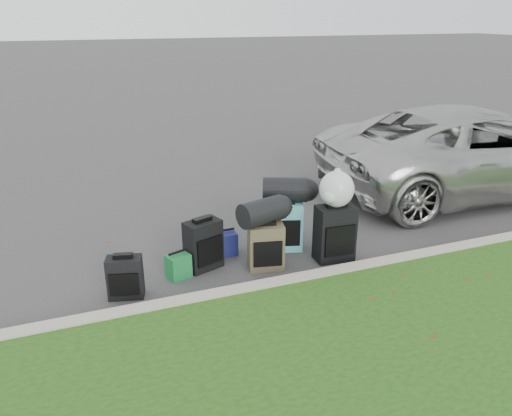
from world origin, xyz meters
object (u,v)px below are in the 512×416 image
object	(u,v)px
suitcase_large_black_left	(203,245)
tote_navy	(225,244)
suv	(475,150)
suitcase_olive	(266,247)
suitcase_small_black	(125,277)
suitcase_teal	(285,226)
tote_green	(178,266)
suitcase_large_black_right	(335,233)

from	to	relation	value
suitcase_large_black_left	tote_navy	xyz separation A→B (m)	(0.36, 0.26, -0.16)
suv	suitcase_olive	distance (m)	4.65
suitcase_small_black	tote_navy	world-z (taller)	suitcase_small_black
suitcase_small_black	suitcase_large_black_left	xyz separation A→B (m)	(0.98, 0.35, 0.07)
suitcase_small_black	suitcase_teal	size ratio (longest dim) A/B	0.74
suv	tote_green	bearing A→B (deg)	106.59
suv	suitcase_large_black_left	bearing A→B (deg)	106.07
suitcase_large_black_left	tote_green	world-z (taller)	suitcase_large_black_left
tote_green	suitcase_large_black_left	bearing A→B (deg)	1.62
suitcase_olive	suitcase_large_black_right	distance (m)	0.90
suitcase_small_black	suitcase_olive	world-z (taller)	suitcase_olive
tote_green	suitcase_olive	bearing A→B (deg)	-26.87
suitcase_small_black	tote_navy	bearing A→B (deg)	38.82
suitcase_olive	suitcase_teal	distance (m)	0.60
suitcase_olive	tote_green	bearing A→B (deg)	-176.54
suitcase_olive	tote_green	world-z (taller)	suitcase_olive
suitcase_large_black_left	suitcase_large_black_right	world-z (taller)	suitcase_large_black_right
suitcase_large_black_left	tote_navy	size ratio (longest dim) A/B	2.05
suv	tote_green	world-z (taller)	suv
suitcase_small_black	tote_navy	size ratio (longest dim) A/B	1.57
suv	suitcase_olive	size ratio (longest dim) A/B	9.22
suitcase_teal	suitcase_large_black_left	bearing A→B (deg)	-155.55
suitcase_small_black	suitcase_large_black_right	world-z (taller)	suitcase_large_black_right
suitcase_large_black_right	suitcase_olive	bearing A→B (deg)	178.42
suitcase_small_black	tote_green	size ratio (longest dim) A/B	1.63
suitcase_olive	suitcase_large_black_right	world-z (taller)	suitcase_large_black_right
suitcase_olive	suv	bearing A→B (deg)	29.18
suv	tote_navy	xyz separation A→B (m)	(-4.77, -0.84, -0.59)
tote_green	suitcase_small_black	bearing A→B (deg)	-179.36
suitcase_teal	tote_navy	xyz separation A→B (m)	(-0.78, 0.12, -0.17)
tote_navy	tote_green	bearing A→B (deg)	-152.94
suitcase_large_black_left	suitcase_large_black_right	size ratio (longest dim) A/B	0.86
suitcase_teal	tote_green	world-z (taller)	suitcase_teal
suitcase_large_black_left	suitcase_teal	xyz separation A→B (m)	(1.14, 0.13, 0.01)
suitcase_large_black_left	suitcase_large_black_right	xyz separation A→B (m)	(1.60, -0.36, 0.05)
suv	suitcase_large_black_right	world-z (taller)	suv
suitcase_large_black_left	suitcase_teal	world-z (taller)	suitcase_teal
suv	suitcase_small_black	bearing A→B (deg)	107.29
suitcase_small_black	suitcase_large_black_right	distance (m)	2.58
suitcase_large_black_right	tote_navy	bearing A→B (deg)	157.24
suitcase_teal	suitcase_large_black_right	world-z (taller)	suitcase_large_black_right
suv	suitcase_large_black_right	size ratio (longest dim) A/B	7.43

